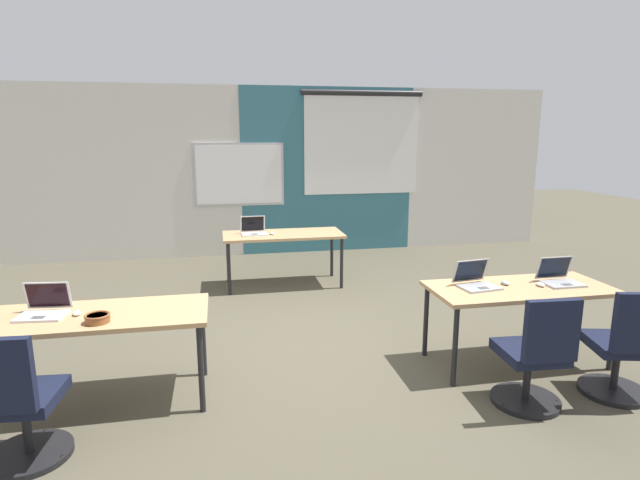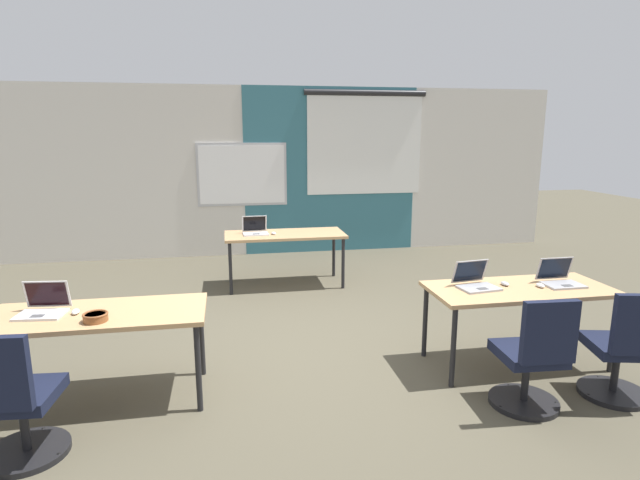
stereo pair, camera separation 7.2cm
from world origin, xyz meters
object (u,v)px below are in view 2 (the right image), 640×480
(desk_far_center, at_px, (285,238))
(laptop_near_right_inner, at_px, (476,282))
(chair_near_left_end, at_px, (16,408))
(chair_near_right_end, at_px, (623,355))
(mouse_far_left, at_px, (274,233))
(mouse_near_right_end, at_px, (540,285))
(chair_near_right_inner, at_px, (532,363))
(snack_bowl, at_px, (95,317))
(mouse_near_left_end, at_px, (76,312))
(laptop_near_right_end, at_px, (560,279))
(laptop_near_left_end, at_px, (43,307))
(laptop_far_left, at_px, (255,230))
(mouse_near_right_inner, at_px, (505,284))
(desk_near_right, at_px, (519,294))
(desk_near_left, at_px, (98,320))

(desk_far_center, distance_m, laptop_near_right_inner, 3.06)
(desk_far_center, height_order, chair_near_left_end, chair_near_left_end)
(chair_near_right_end, xyz_separation_m, mouse_far_left, (-2.36, 3.48, 0.36))
(mouse_near_right_end, bearing_deg, chair_near_right_inner, -125.18)
(chair_near_right_inner, xyz_separation_m, snack_bowl, (-3.15, 0.54, 0.38))
(chair_near_right_end, height_order, mouse_near_left_end, chair_near_right_end)
(laptop_near_right_end, height_order, chair_near_right_end, laptop_near_right_end)
(laptop_near_left_end, bearing_deg, laptop_far_left, 64.29)
(mouse_near_right_end, height_order, laptop_far_left, laptop_far_left)
(laptop_near_right_inner, bearing_deg, snack_bowl, 177.27)
(chair_near_right_inner, height_order, laptop_near_right_end, laptop_near_right_end)
(mouse_near_right_inner, distance_m, snack_bowl, 3.38)
(snack_bowl, bearing_deg, mouse_near_left_end, 134.14)
(mouse_near_right_inner, xyz_separation_m, mouse_near_left_end, (-3.55, -0.07, 0.00))
(laptop_far_left, xyz_separation_m, snack_bowl, (-1.32, -3.02, -0.01))
(desk_far_center, bearing_deg, chair_near_right_inner, -67.92)
(laptop_near_right_end, height_order, chair_near_left_end, laptop_near_right_end)
(desk_near_right, height_order, laptop_near_right_end, laptop_near_right_end)
(chair_near_right_inner, relative_size, chair_near_left_end, 1.00)
(mouse_near_right_inner, distance_m, laptop_near_left_end, 3.79)
(laptop_near_right_inner, bearing_deg, mouse_near_right_inner, -6.63)
(laptop_far_left, bearing_deg, desk_far_center, -6.93)
(mouse_far_left, bearing_deg, laptop_near_left_end, -126.29)
(mouse_far_left, xyz_separation_m, snack_bowl, (-1.56, -2.94, 0.02))
(desk_far_center, relative_size, mouse_near_right_end, 15.94)
(desk_far_center, relative_size, mouse_near_left_end, 15.06)
(desk_near_right, height_order, mouse_far_left, mouse_far_left)
(mouse_near_right_inner, relative_size, mouse_near_right_end, 1.03)
(laptop_near_right_end, bearing_deg, desk_near_left, 179.99)
(desk_near_right, xyz_separation_m, laptop_near_left_end, (-3.89, 0.05, 0.11))
(mouse_far_left, distance_m, snack_bowl, 3.33)
(desk_near_left, height_order, mouse_far_left, mouse_far_left)
(chair_near_right_end, distance_m, mouse_near_left_end, 4.18)
(desk_far_center, distance_m, laptop_far_left, 0.41)
(desk_near_left, distance_m, mouse_near_left_end, 0.17)
(chair_near_left_end, bearing_deg, laptop_near_right_end, -165.21)
(laptop_far_left, bearing_deg, mouse_near_right_end, -53.29)
(mouse_near_right_end, height_order, mouse_near_left_end, same)
(chair_near_left_end, bearing_deg, laptop_far_left, -110.68)
(desk_near_right, distance_m, mouse_near_left_end, 3.65)
(mouse_near_right_end, bearing_deg, chair_near_left_end, -170.32)
(desk_near_right, height_order, snack_bowl, snack_bowl)
(desk_near_right, height_order, laptop_near_left_end, laptop_near_left_end)
(laptop_near_right_inner, height_order, chair_near_left_end, laptop_near_right_inner)
(laptop_near_right_end, xyz_separation_m, mouse_near_right_end, (-0.22, -0.05, -0.03))
(desk_near_right, distance_m, desk_far_center, 3.30)
(desk_near_left, bearing_deg, mouse_near_right_end, -0.47)
(desk_far_center, bearing_deg, mouse_near_right_inner, -58.81)
(laptop_near_left_end, height_order, laptop_far_left, same)
(laptop_near_right_inner, height_order, mouse_far_left, laptop_near_right_inner)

